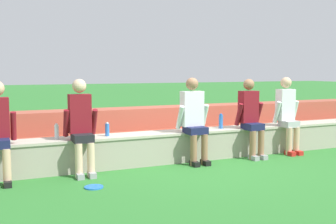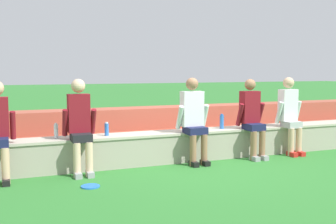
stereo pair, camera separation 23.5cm
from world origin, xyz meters
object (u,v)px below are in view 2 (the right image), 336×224
at_px(person_right_of_center, 252,116).
at_px(frisbee, 90,186).
at_px(person_left_of_center, 80,124).
at_px(person_center, 194,118).
at_px(water_bottle_near_right, 107,129).
at_px(water_bottle_mid_right, 56,131).
at_px(person_far_right, 290,113).
at_px(water_bottle_mid_left, 222,122).

distance_m(person_right_of_center, frisbee, 3.28).
height_order(person_left_of_center, person_center, person_center).
bearing_deg(water_bottle_near_right, water_bottle_mid_right, 179.14).
relative_size(person_center, water_bottle_near_right, 6.56).
xyz_separation_m(person_right_of_center, frisbee, (-3.10, -0.79, -0.75)).
height_order(person_right_of_center, water_bottle_mid_right, person_right_of_center).
xyz_separation_m(person_far_right, water_bottle_mid_right, (-4.26, 0.26, -0.14)).
height_order(person_far_right, water_bottle_mid_left, person_far_right).
xyz_separation_m(person_center, frisbee, (-1.93, -0.79, -0.77)).
relative_size(person_center, person_far_right, 1.00).
height_order(person_left_of_center, person_far_right, same).
xyz_separation_m(person_far_right, frisbee, (-3.94, -0.80, -0.76)).
xyz_separation_m(water_bottle_mid_right, frisbee, (0.32, -1.06, -0.63)).
bearing_deg(person_right_of_center, water_bottle_mid_right, 175.48).
distance_m(person_far_right, frisbee, 4.09).
xyz_separation_m(water_bottle_mid_left, frisbee, (-2.61, -1.03, -0.64)).
bearing_deg(person_center, person_left_of_center, 179.90).
bearing_deg(person_far_right, water_bottle_near_right, 175.92).
bearing_deg(person_left_of_center, water_bottle_near_right, 27.81).
relative_size(person_center, person_right_of_center, 1.02).
bearing_deg(water_bottle_near_right, person_right_of_center, -5.63).
xyz_separation_m(person_left_of_center, water_bottle_mid_left, (2.60, 0.23, -0.12)).
bearing_deg(water_bottle_mid_right, water_bottle_near_right, -0.86).
xyz_separation_m(person_center, person_right_of_center, (1.16, -0.01, -0.03)).
bearing_deg(person_far_right, water_bottle_mid_left, 170.38).
bearing_deg(water_bottle_near_right, person_far_right, -4.08).
bearing_deg(person_far_right, water_bottle_mid_right, 176.52).
xyz_separation_m(person_right_of_center, water_bottle_mid_right, (-3.41, 0.27, -0.12)).
relative_size(person_far_right, frisbee, 5.67).
distance_m(person_far_right, water_bottle_near_right, 3.47).
relative_size(person_right_of_center, water_bottle_near_right, 6.41).
bearing_deg(person_far_right, person_left_of_center, -179.97).
bearing_deg(water_bottle_mid_right, water_bottle_mid_left, -0.65).
height_order(person_far_right, water_bottle_near_right, person_far_right).
distance_m(person_right_of_center, water_bottle_near_right, 2.63).
height_order(person_far_right, water_bottle_mid_right, person_far_right).
xyz_separation_m(person_far_right, water_bottle_near_right, (-3.46, 0.25, -0.15)).
bearing_deg(frisbee, water_bottle_mid_left, 21.46).
bearing_deg(water_bottle_mid_left, person_left_of_center, -174.99).
xyz_separation_m(person_center, water_bottle_near_right, (-1.45, 0.25, -0.16)).
height_order(person_right_of_center, frisbee, person_right_of_center).
relative_size(person_far_right, water_bottle_mid_left, 5.33).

